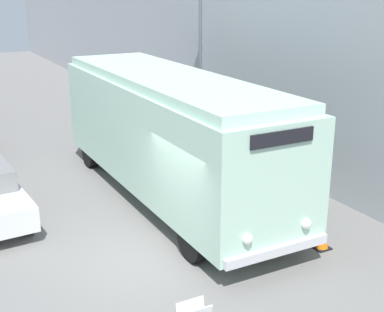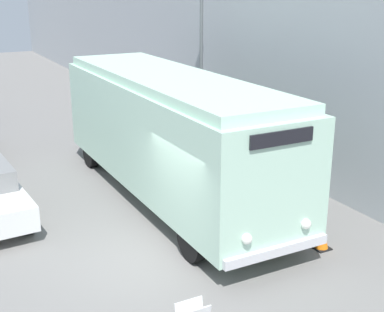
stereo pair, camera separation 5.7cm
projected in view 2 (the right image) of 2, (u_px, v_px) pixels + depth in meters
ground_plane at (152, 259)px, 11.69m from camera, size 80.00×80.00×0.00m
building_wall_right at (186, 44)px, 21.74m from camera, size 0.30×60.00×6.78m
vintage_bus at (169, 130)px, 14.56m from camera, size 2.64×10.05×3.46m
streetlamp at (201, 28)px, 18.23m from camera, size 0.36×0.36×6.67m
traffic_cone at (322, 236)px, 12.05m from camera, size 0.36×0.36×0.65m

